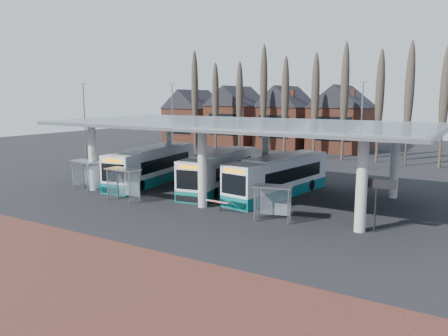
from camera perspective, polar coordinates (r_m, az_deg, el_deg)
The scene contains 16 objects.
ground at distance 32.05m, azimuth -5.32°, elevation -6.03°, with size 140.00×140.00×0.00m, color black.
brick_strip at distance 24.01m, azimuth -23.03°, elevation -12.04°, with size 70.00×10.00×0.03m, color #572B23.
station_canopy at distance 37.73m, azimuth 1.83°, elevation 5.08°, with size 32.00×16.00×6.34m.
poplar_row at distance 60.66m, azimuth 13.70°, elevation 9.34°, with size 45.10×1.10×14.50m.
townhouse_row at distance 76.86m, azimuth 4.84°, elevation 7.38°, with size 36.80×10.30×12.25m.
lamp_post_a at distance 59.41m, azimuth -6.73°, elevation 6.22°, with size 0.80×0.16×10.17m.
lamp_post_b at distance 52.38m, azimuth 17.49°, elevation 5.45°, with size 0.80×0.16×10.17m.
lamp_post_d at distance 59.10m, azimuth -17.73°, elevation 5.83°, with size 0.80×0.16×10.17m.
bus_0 at distance 44.04m, azimuth -9.26°, elevation 0.31°, with size 4.56×13.01×3.54m.
bus_1 at distance 40.38m, azimuth -0.53°, elevation -0.42°, with size 4.59×12.74×3.47m.
bus_2 at distance 37.94m, azimuth 7.17°, elevation -1.14°, with size 4.44×12.69×3.46m.
shelter_0 at distance 41.79m, azimuth -17.51°, elevation -0.08°, with size 3.09×1.90×2.69m.
shelter_1 at distance 36.66m, azimuth -12.88°, elevation -1.18°, with size 2.88×1.46×2.66m.
shelter_2 at distance 30.11m, azimuth 6.44°, elevation -3.53°, with size 2.91×1.94×2.47m.
info_sign_0 at distance 28.75m, azimuth 19.30°, elevation -2.45°, with size 2.29×0.13×3.41m.
barrier at distance 32.18m, azimuth -0.84°, elevation -4.51°, with size 1.99×0.57×0.99m.
Camera 1 is at (18.50, -24.77, 8.44)m, focal length 35.00 mm.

